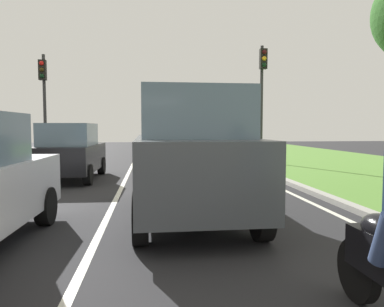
# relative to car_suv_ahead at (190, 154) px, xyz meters

# --- Properties ---
(ground_plane) EXTENTS (60.00, 60.00, 0.00)m
(ground_plane) POSITION_rel_car_suv_ahead_xyz_m (-0.81, 5.56, -1.17)
(ground_plane) COLOR #262628
(lane_line_center) EXTENTS (0.12, 32.00, 0.01)m
(lane_line_center) POSITION_rel_car_suv_ahead_xyz_m (-1.51, 5.56, -1.16)
(lane_line_center) COLOR silver
(lane_line_center) RESTS_ON ground
(lane_line_right_edge) EXTENTS (0.12, 32.00, 0.01)m
(lane_line_right_edge) POSITION_rel_car_suv_ahead_xyz_m (2.79, 5.56, -1.16)
(lane_line_right_edge) COLOR silver
(lane_line_right_edge) RESTS_ON ground
(curb_right) EXTENTS (0.24, 48.00, 0.12)m
(curb_right) POSITION_rel_car_suv_ahead_xyz_m (3.29, 5.56, -1.11)
(curb_right) COLOR #9E9B93
(curb_right) RESTS_ON ground
(car_suv_ahead) EXTENTS (2.01, 4.52, 2.28)m
(car_suv_ahead) POSITION_rel_car_suv_ahead_xyz_m (0.00, 0.00, 0.00)
(car_suv_ahead) COLOR #474C51
(car_suv_ahead) RESTS_ON ground
(car_hatchback_far) EXTENTS (1.80, 3.74, 1.78)m
(car_hatchback_far) POSITION_rel_car_suv_ahead_xyz_m (-3.23, 5.35, -0.28)
(car_hatchback_far) COLOR black
(car_hatchback_far) RESTS_ON ground
(traffic_light_near_right) EXTENTS (0.32, 0.50, 5.36)m
(traffic_light_near_right) POSITION_rel_car_suv_ahead_xyz_m (4.37, 9.87, 2.48)
(traffic_light_near_right) COLOR #2D2D2D
(traffic_light_near_right) RESTS_ON ground
(traffic_light_overhead_left) EXTENTS (0.32, 0.50, 4.97)m
(traffic_light_overhead_left) POSITION_rel_car_suv_ahead_xyz_m (-5.52, 10.93, 2.17)
(traffic_light_overhead_left) COLOR #2D2D2D
(traffic_light_overhead_left) RESTS_ON ground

